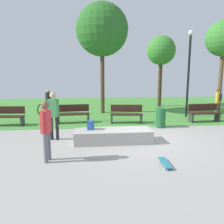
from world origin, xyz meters
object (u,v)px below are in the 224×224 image
object	(u,v)px
tree_slender_maple	(102,30)
cyclist_on_bicycle	(48,103)
backpack_on_ledge	(91,125)
trash_bin	(161,118)
tree_young_birch	(161,51)
skater_performing_trick	(46,127)
park_bench_near_lamppost	(126,114)
lamp_post	(189,66)
concrete_ledge	(113,136)
pedestrian_with_backpack	(218,100)
skater_watching	(54,112)
park_bench_far_left	(7,116)
park_bench_by_oak	(204,112)
skateboard_by_ledge	(165,163)
tree_tall_oak	(224,39)
park_bench_near_path	(73,113)

from	to	relation	value
tree_slender_maple	cyclist_on_bicycle	size ratio (longest dim) A/B	4.33
backpack_on_ledge	trash_bin	xyz separation A→B (m)	(3.24, 1.87, -0.17)
cyclist_on_bicycle	tree_young_birch	bearing A→B (deg)	15.99
skater_performing_trick	park_bench_near_lamppost	distance (m)	5.63
lamp_post	cyclist_on_bicycle	world-z (taller)	lamp_post
concrete_ledge	pedestrian_with_backpack	distance (m)	7.40
concrete_ledge	backpack_on_ledge	distance (m)	0.91
pedestrian_with_backpack	skater_performing_trick	bearing A→B (deg)	-146.63
skater_performing_trick	backpack_on_ledge	bearing A→B (deg)	54.36
skater_watching	park_bench_far_left	world-z (taller)	skater_watching
skater_performing_trick	skater_watching	distance (m)	2.14
skater_performing_trick	cyclist_on_bicycle	xyz separation A→B (m)	(-1.32, 7.82, -0.40)
pedestrian_with_backpack	cyclist_on_bicycle	xyz separation A→B (m)	(-9.64, 2.34, -0.39)
park_bench_by_oak	pedestrian_with_backpack	bearing A→B (deg)	35.41
skateboard_by_ledge	skater_watching	bearing A→B (deg)	141.25
skater_performing_trick	park_bench_near_lamppost	xyz separation A→B (m)	(3.06, 4.69, -0.55)
concrete_ledge	park_bench_by_oak	distance (m)	5.89
trash_bin	tree_young_birch	bearing A→B (deg)	73.13
skateboard_by_ledge	park_bench_far_left	world-z (taller)	park_bench_far_left
tree_young_birch	cyclist_on_bicycle	distance (m)	8.76
tree_slender_maple	pedestrian_with_backpack	distance (m)	7.75
lamp_post	tree_young_birch	bearing A→B (deg)	94.62
skater_performing_trick	tree_tall_oak	size ratio (longest dim) A/B	0.31
park_bench_near_lamppost	tree_young_birch	bearing A→B (deg)	57.77
skater_performing_trick	trash_bin	xyz separation A→B (m)	(4.49, 3.62, -0.58)
skateboard_by_ledge	tree_tall_oak	world-z (taller)	tree_tall_oak
trash_bin	cyclist_on_bicycle	world-z (taller)	cyclist_on_bicycle
cyclist_on_bicycle	skater_performing_trick	bearing A→B (deg)	-80.41
backpack_on_ledge	tree_young_birch	distance (m)	10.36
tree_young_birch	park_bench_by_oak	bearing A→B (deg)	-82.90
park_bench_by_oak	skateboard_by_ledge	bearing A→B (deg)	-126.25
skater_performing_trick	lamp_post	bearing A→B (deg)	41.42
tree_slender_maple	pedestrian_with_backpack	world-z (taller)	tree_slender_maple
park_bench_by_oak	backpack_on_ledge	bearing A→B (deg)	-153.88
concrete_ledge	park_bench_near_path	world-z (taller)	park_bench_near_path
skater_performing_trick	concrete_ledge	bearing A→B (deg)	38.06
park_bench_far_left	park_bench_near_lamppost	distance (m)	5.79
concrete_ledge	tree_slender_maple	distance (m)	7.69
park_bench_far_left	cyclist_on_bicycle	xyz separation A→B (m)	(1.40, 3.11, 0.15)
park_bench_by_oak	pedestrian_with_backpack	world-z (taller)	pedestrian_with_backpack
lamp_post	skater_performing_trick	bearing A→B (deg)	-138.58
tree_slender_maple	tree_young_birch	bearing A→B (deg)	28.46
park_bench_by_oak	cyclist_on_bicycle	xyz separation A→B (m)	(-8.44, 3.20, 0.15)
skater_watching	park_bench_far_left	xyz separation A→B (m)	(-2.60, 2.58, -0.59)
backpack_on_ledge	tree_tall_oak	world-z (taller)	tree_tall_oak
skateboard_by_ledge	park_bench_near_path	xyz separation A→B (m)	(-2.89, 5.63, 0.42)
park_bench_by_oak	trash_bin	distance (m)	2.81
backpack_on_ledge	cyclist_on_bicycle	size ratio (longest dim) A/B	0.21
park_bench_far_left	lamp_post	xyz separation A→B (m)	(9.49, 1.25, 2.38)
skateboard_by_ledge	cyclist_on_bicycle	xyz separation A→B (m)	(-4.61, 8.42, 0.57)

